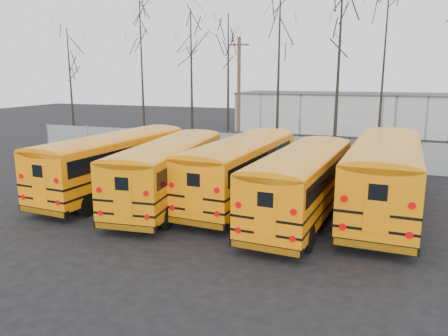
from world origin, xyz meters
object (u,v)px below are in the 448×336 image
at_px(bus_b, 171,166).
at_px(utility_pole_left, 239,93).
at_px(bus_c, 242,164).
at_px(bus_a, 116,158).
at_px(bus_e, 385,170).
at_px(bus_d, 303,178).

relative_size(bus_b, utility_pole_left, 1.25).
height_order(bus_b, bus_c, bus_c).
distance_m(bus_c, utility_pole_left, 15.27).
distance_m(bus_a, bus_e, 12.93).
height_order(bus_a, utility_pole_left, utility_pole_left).
xyz_separation_m(bus_d, bus_e, (3.22, 1.81, 0.19)).
bearing_deg(bus_b, utility_pole_left, 90.78).
xyz_separation_m(bus_e, utility_pole_left, (-11.25, 13.99, 2.61)).
xyz_separation_m(bus_b, bus_c, (3.10, 1.41, 0.03)).
xyz_separation_m(bus_b, bus_e, (9.50, 1.63, 0.17)).
xyz_separation_m(bus_a, bus_c, (6.49, 0.80, -0.02)).
bearing_deg(utility_pole_left, bus_e, -74.58).
relative_size(bus_a, bus_d, 1.04).
distance_m(bus_c, bus_e, 6.41).
bearing_deg(bus_d, bus_b, -177.13).
distance_m(bus_b, utility_pole_left, 15.97).
bearing_deg(utility_pole_left, bus_a, -119.61).
relative_size(bus_b, bus_c, 0.99).
bearing_deg(bus_e, bus_b, -167.81).
xyz_separation_m(bus_c, bus_e, (6.40, 0.23, 0.14)).
distance_m(bus_c, bus_d, 3.56).
bearing_deg(bus_b, bus_a, 164.33).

